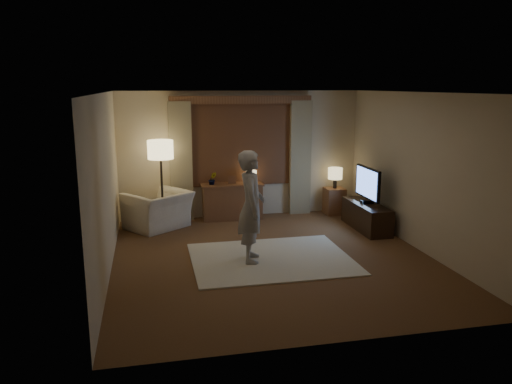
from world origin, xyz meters
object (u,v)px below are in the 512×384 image
object	(u,v)px
tv_stand	(366,216)
person	(251,206)
side_table	(334,201)
sideboard	(232,202)
armchair	(158,210)

from	to	relation	value
tv_stand	person	bearing A→B (deg)	-152.63
person	tv_stand	bearing A→B (deg)	-52.30
person	side_table	bearing A→B (deg)	-32.44
sideboard	tv_stand	world-z (taller)	sideboard
tv_stand	person	size ratio (longest dim) A/B	0.81
armchair	person	size ratio (longest dim) A/B	0.63
sideboard	side_table	world-z (taller)	sideboard
armchair	side_table	distance (m)	3.73
side_table	armchair	bearing A→B (deg)	-174.93
sideboard	armchair	xyz separation A→B (m)	(-1.51, -0.38, 0.01)
armchair	tv_stand	size ratio (longest dim) A/B	0.78
side_table	person	world-z (taller)	person
side_table	tv_stand	bearing A→B (deg)	-81.48
sideboard	person	world-z (taller)	person
sideboard	person	size ratio (longest dim) A/B	0.69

